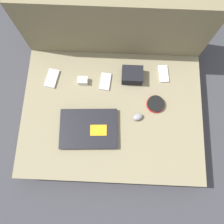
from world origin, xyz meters
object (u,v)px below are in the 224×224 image
object	(u,v)px
phone_silver	(163,74)
computer_mouse	(138,117)
camera_pouch	(132,75)
phone_black	(105,82)
laptop	(89,129)
speaker_puck	(155,104)
phone_small	(52,78)
charger_brick	(83,81)

from	to	relation	value
phone_silver	computer_mouse	bearing A→B (deg)	-124.87
phone_silver	camera_pouch	bearing A→B (deg)	-177.03
phone_black	camera_pouch	distance (m)	0.16
laptop	computer_mouse	size ratio (longest dim) A/B	4.79
phone_silver	laptop	bearing A→B (deg)	-145.92
computer_mouse	speaker_puck	xyz separation A→B (m)	(0.10, 0.08, -0.00)
laptop	phone_small	bearing A→B (deg)	126.25
speaker_puck	camera_pouch	size ratio (longest dim) A/B	0.84
laptop	camera_pouch	xyz separation A→B (m)	(0.23, 0.32, 0.02)
phone_small	charger_brick	bearing A→B (deg)	6.72
phone_silver	phone_small	xyz separation A→B (m)	(-0.66, -0.06, -0.00)
laptop	speaker_puck	xyz separation A→B (m)	(0.37, 0.16, -0.00)
phone_silver	phone_black	xyz separation A→B (m)	(-0.34, -0.06, -0.00)
computer_mouse	phone_silver	world-z (taller)	computer_mouse
speaker_puck	phone_small	distance (m)	0.63
speaker_puck	computer_mouse	bearing A→B (deg)	-141.44
laptop	charger_brick	xyz separation A→B (m)	(-0.05, 0.28, 0.00)
phone_small	charger_brick	distance (m)	0.19
speaker_puck	charger_brick	bearing A→B (deg)	163.83
laptop	phone_silver	world-z (taller)	laptop
speaker_puck	phone_small	bearing A→B (deg)	167.54
laptop	phone_silver	bearing A→B (deg)	37.06
phone_silver	camera_pouch	xyz separation A→B (m)	(-0.19, -0.03, 0.03)
computer_mouse	phone_silver	bearing A→B (deg)	36.60
computer_mouse	charger_brick	world-z (taller)	charger_brick
phone_small	charger_brick	xyz separation A→B (m)	(0.19, -0.01, 0.01)
speaker_puck	phone_black	distance (m)	0.32
laptop	phone_black	distance (m)	0.30
speaker_puck	phone_black	xyz separation A→B (m)	(-0.29, 0.13, -0.01)
laptop	computer_mouse	xyz separation A→B (m)	(0.27, 0.08, 0.00)
charger_brick	computer_mouse	bearing A→B (deg)	-32.30
phone_black	phone_silver	bearing A→B (deg)	16.24
charger_brick	speaker_puck	bearing A→B (deg)	-16.17
laptop	camera_pouch	distance (m)	0.40
phone_black	charger_brick	world-z (taller)	charger_brick
phone_silver	phone_small	bearing A→B (deg)	179.09
computer_mouse	speaker_puck	size ratio (longest dim) A/B	0.67
camera_pouch	computer_mouse	bearing A→B (deg)	-81.58
phone_black	computer_mouse	bearing A→B (deg)	-41.75
laptop	charger_brick	world-z (taller)	charger_brick
phone_black	charger_brick	xyz separation A→B (m)	(-0.13, -0.01, 0.01)
laptop	phone_small	distance (m)	0.38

